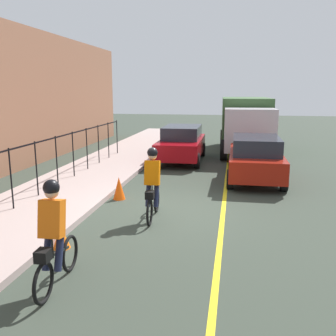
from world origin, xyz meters
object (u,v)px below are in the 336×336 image
traffic_cone_near (119,188)px  patrol_sedan (255,157)px  parked_sedan_rear (182,143)px  box_truck_background (246,122)px  cyclist_lead (153,184)px  cyclist_follow (54,236)px  traffic_cone_far (61,237)px

traffic_cone_near → patrol_sedan: bearing=-51.7°
patrol_sedan → parked_sedan_rear: (3.20, 3.11, 0.00)m
patrol_sedan → traffic_cone_near: patrol_sedan is taller
box_truck_background → traffic_cone_near: size_ratio=10.09×
patrol_sedan → traffic_cone_near: bearing=128.4°
cyclist_lead → cyclist_follow: bearing=163.9°
traffic_cone_far → cyclist_lead: bearing=-35.9°
cyclist_follow → box_truck_background: 14.97m
cyclist_lead → traffic_cone_far: cyclist_lead is taller
cyclist_lead → cyclist_follow: size_ratio=1.00×
cyclist_follow → patrol_sedan: size_ratio=0.41×
patrol_sedan → traffic_cone_far: 8.03m
patrol_sedan → parked_sedan_rear: size_ratio=1.00×
cyclist_follow → parked_sedan_rear: size_ratio=0.41×
cyclist_lead → traffic_cone_far: 2.60m
parked_sedan_rear → traffic_cone_near: parked_sedan_rear is taller
cyclist_follow → parked_sedan_rear: 11.53m
parked_sedan_rear → traffic_cone_far: 10.10m
cyclist_lead → box_truck_background: box_truck_background is taller
cyclist_lead → parked_sedan_rear: cyclist_lead is taller
cyclist_lead → traffic_cone_near: bearing=38.4°
parked_sedan_rear → box_truck_background: box_truck_background is taller
cyclist_lead → parked_sedan_rear: bearing=0.2°
box_truck_background → patrol_sedan: bearing=-0.2°
patrol_sedan → traffic_cone_near: 5.22m
cyclist_follow → box_truck_background: bearing=-15.6°
cyclist_lead → parked_sedan_rear: 8.00m
parked_sedan_rear → box_truck_background: (3.06, -2.90, 0.73)m
cyclist_follow → patrol_sedan: cyclist_follow is taller
cyclist_follow → cyclist_lead: bearing=-16.1°
cyclist_follow → traffic_cone_near: cyclist_follow is taller
traffic_cone_far → box_truck_background: bearing=-16.9°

